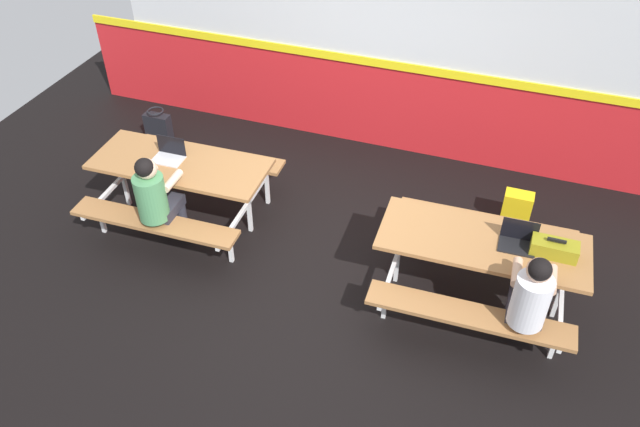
% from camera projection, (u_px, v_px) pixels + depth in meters
% --- Properties ---
extents(ground_plane, '(10.00, 10.00, 0.02)m').
position_uv_depth(ground_plane, '(318.00, 258.00, 6.62)').
color(ground_plane, black).
extents(accent_backdrop, '(8.00, 0.14, 2.60)m').
position_uv_depth(accent_backdrop, '(384.00, 53.00, 7.49)').
color(accent_backdrop, red).
rests_on(accent_backdrop, ground).
extents(picnic_table_left, '(1.89, 1.60, 0.74)m').
position_uv_depth(picnic_table_left, '(182.00, 175.00, 6.75)').
color(picnic_table_left, '#9E6B3D').
rests_on(picnic_table_left, ground).
extents(picnic_table_right, '(1.89, 1.60, 0.74)m').
position_uv_depth(picnic_table_right, '(481.00, 254.00, 5.81)').
color(picnic_table_right, '#9E6B3D').
rests_on(picnic_table_right, ground).
extents(student_nearer, '(0.37, 0.53, 1.21)m').
position_uv_depth(student_nearer, '(156.00, 197.00, 6.25)').
color(student_nearer, '#2D2D38').
rests_on(student_nearer, ground).
extents(student_further, '(0.37, 0.53, 1.21)m').
position_uv_depth(student_further, '(530.00, 298.00, 5.21)').
color(student_further, '#2D2D38').
rests_on(student_further, ground).
extents(laptop_silver, '(0.33, 0.23, 0.22)m').
position_uv_depth(laptop_silver, '(169.00, 154.00, 6.68)').
color(laptop_silver, silver).
rests_on(laptop_silver, picnic_table_left).
extents(laptop_dark, '(0.33, 0.23, 0.22)m').
position_uv_depth(laptop_dark, '(518.00, 241.00, 5.63)').
color(laptop_dark, black).
rests_on(laptop_dark, picnic_table_right).
extents(toolbox_grey, '(0.40, 0.18, 0.18)m').
position_uv_depth(toolbox_grey, '(554.00, 249.00, 5.52)').
color(toolbox_grey, olive).
rests_on(toolbox_grey, picnic_table_right).
extents(backpack_dark, '(0.30, 0.22, 0.44)m').
position_uv_depth(backpack_dark, '(516.00, 210.00, 6.86)').
color(backpack_dark, yellow).
rests_on(backpack_dark, ground).
extents(tote_bag_bright, '(0.34, 0.21, 0.43)m').
position_uv_depth(tote_bag_bright, '(158.00, 126.00, 8.23)').
color(tote_bag_bright, black).
rests_on(tote_bag_bright, ground).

